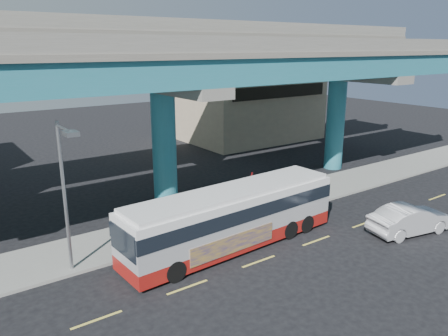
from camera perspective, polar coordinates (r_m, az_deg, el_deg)
ground at (r=21.77m, az=4.04°, el=-11.79°), size 120.00×120.00×0.00m
sidewalk at (r=25.80m, az=-3.81°, el=-7.06°), size 70.00×4.00×0.15m
lane_markings at (r=21.56m, az=4.56°, el=-12.07°), size 58.00×0.12×0.01m
viaduct at (r=26.96m, az=-8.34°, el=13.62°), size 52.00×12.40×11.70m
building_beige at (r=48.95m, az=3.26°, el=7.96°), size 14.00×10.23×7.00m
transit_bus at (r=22.32m, az=1.19°, el=-6.21°), size 12.27×3.21×3.12m
sedan at (r=26.31m, az=23.15°, el=-6.18°), size 3.67×5.57×1.61m
street_lamp at (r=19.64m, az=-19.94°, el=-1.17°), size 0.50×2.28×6.84m
stop_sign at (r=25.79m, az=3.65°, el=-2.14°), size 0.64×0.57×2.76m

